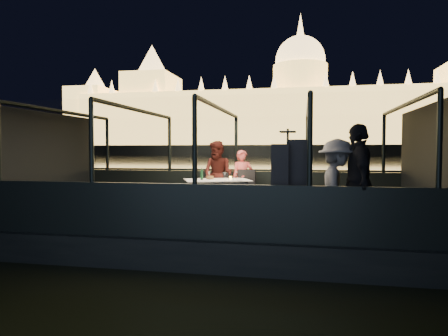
% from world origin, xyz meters
% --- Properties ---
extents(river_water, '(500.00, 500.00, 0.00)m').
position_xyz_m(river_water, '(0.00, 80.00, 0.00)').
color(river_water, black).
rests_on(river_water, ground).
extents(boat_hull, '(8.60, 4.40, 1.00)m').
position_xyz_m(boat_hull, '(0.00, 0.00, 0.00)').
color(boat_hull, black).
rests_on(boat_hull, river_water).
extents(boat_deck, '(8.00, 4.00, 0.04)m').
position_xyz_m(boat_deck, '(0.00, 0.00, 0.48)').
color(boat_deck, black).
rests_on(boat_deck, boat_hull).
extents(gunwale_port, '(8.00, 0.08, 0.90)m').
position_xyz_m(gunwale_port, '(0.00, 2.00, 0.95)').
color(gunwale_port, black).
rests_on(gunwale_port, boat_deck).
extents(gunwale_starboard, '(8.00, 0.08, 0.90)m').
position_xyz_m(gunwale_starboard, '(0.00, -2.00, 0.95)').
color(gunwale_starboard, black).
rests_on(gunwale_starboard, boat_deck).
extents(cabin_glass_port, '(8.00, 0.02, 1.40)m').
position_xyz_m(cabin_glass_port, '(0.00, 2.00, 2.10)').
color(cabin_glass_port, '#99B2B2').
rests_on(cabin_glass_port, gunwale_port).
extents(cabin_glass_starboard, '(8.00, 0.02, 1.40)m').
position_xyz_m(cabin_glass_starboard, '(0.00, -2.00, 2.10)').
color(cabin_glass_starboard, '#99B2B2').
rests_on(cabin_glass_starboard, gunwale_starboard).
extents(cabin_roof_glass, '(8.00, 4.00, 0.02)m').
position_xyz_m(cabin_roof_glass, '(0.00, 0.00, 2.80)').
color(cabin_roof_glass, '#99B2B2').
rests_on(cabin_roof_glass, boat_deck).
extents(end_wall_fore, '(0.02, 4.00, 2.30)m').
position_xyz_m(end_wall_fore, '(-4.00, 0.00, 1.65)').
color(end_wall_fore, black).
rests_on(end_wall_fore, boat_deck).
extents(end_wall_aft, '(0.02, 4.00, 2.30)m').
position_xyz_m(end_wall_aft, '(4.00, 0.00, 1.65)').
color(end_wall_aft, black).
rests_on(end_wall_aft, boat_deck).
extents(canopy_ribs, '(8.00, 4.00, 2.30)m').
position_xyz_m(canopy_ribs, '(0.00, 0.00, 1.65)').
color(canopy_ribs, black).
rests_on(canopy_ribs, boat_deck).
extents(embankment, '(400.00, 140.00, 6.00)m').
position_xyz_m(embankment, '(0.00, 210.00, 1.00)').
color(embankment, '#423D33').
rests_on(embankment, ground).
extents(parliament_building, '(220.00, 32.00, 60.00)m').
position_xyz_m(parliament_building, '(0.00, 175.00, 29.00)').
color(parliament_building, '#F2D18C').
rests_on(parliament_building, embankment).
extents(dining_table_central, '(1.74, 1.52, 0.77)m').
position_xyz_m(dining_table_central, '(-0.24, 0.77, 0.89)').
color(dining_table_central, silver).
rests_on(dining_table_central, boat_deck).
extents(chair_port_left, '(0.49, 0.49, 0.88)m').
position_xyz_m(chair_port_left, '(-0.23, 1.38, 0.95)').
color(chair_port_left, black).
rests_on(chair_port_left, boat_deck).
extents(chair_port_right, '(0.53, 0.53, 0.96)m').
position_xyz_m(chair_port_right, '(0.35, 1.26, 0.95)').
color(chair_port_right, black).
rests_on(chair_port_right, boat_deck).
extents(coat_stand, '(0.54, 0.46, 1.78)m').
position_xyz_m(coat_stand, '(1.45, -1.66, 1.40)').
color(coat_stand, black).
rests_on(coat_stand, boat_deck).
extents(person_woman_coral, '(0.60, 0.49, 1.44)m').
position_xyz_m(person_woman_coral, '(0.23, 1.60, 1.25)').
color(person_woman_coral, '#F35D58').
rests_on(person_woman_coral, boat_deck).
extents(person_man_maroon, '(0.97, 0.86, 1.67)m').
position_xyz_m(person_man_maroon, '(-0.38, 1.53, 1.25)').
color(person_man_maroon, '#411612').
rests_on(person_man_maroon, boat_deck).
extents(passenger_stripe, '(0.62, 1.07, 1.63)m').
position_xyz_m(passenger_stripe, '(2.25, -1.39, 1.35)').
color(passenger_stripe, silver).
rests_on(passenger_stripe, boat_deck).
extents(passenger_dark, '(0.49, 1.11, 1.87)m').
position_xyz_m(passenger_dark, '(2.56, -1.52, 1.35)').
color(passenger_dark, black).
rests_on(passenger_dark, boat_deck).
extents(wine_bottle, '(0.07, 0.07, 0.29)m').
position_xyz_m(wine_bottle, '(-0.56, 0.62, 1.42)').
color(wine_bottle, '#153B20').
rests_on(wine_bottle, dining_table_central).
extents(bread_basket, '(0.19, 0.19, 0.07)m').
position_xyz_m(bread_basket, '(-0.43, 0.88, 1.31)').
color(bread_basket, brown).
rests_on(bread_basket, dining_table_central).
extents(amber_candle, '(0.06, 0.06, 0.08)m').
position_xyz_m(amber_candle, '(0.07, 0.85, 1.31)').
color(amber_candle, yellow).
rests_on(amber_candle, dining_table_central).
extents(plate_near, '(0.29, 0.29, 0.02)m').
position_xyz_m(plate_near, '(0.26, 0.63, 1.27)').
color(plate_near, silver).
rests_on(plate_near, dining_table_central).
extents(plate_far, '(0.26, 0.26, 0.01)m').
position_xyz_m(plate_far, '(-0.39, 0.97, 1.27)').
color(plate_far, white).
rests_on(plate_far, dining_table_central).
extents(wine_glass_white, '(0.08, 0.08, 0.19)m').
position_xyz_m(wine_glass_white, '(-0.39, 0.65, 1.36)').
color(wine_glass_white, silver).
rests_on(wine_glass_white, dining_table_central).
extents(wine_glass_red, '(0.06, 0.06, 0.17)m').
position_xyz_m(wine_glass_red, '(0.18, 1.01, 1.36)').
color(wine_glass_red, white).
rests_on(wine_glass_red, dining_table_central).
extents(wine_glass_empty, '(0.08, 0.08, 0.17)m').
position_xyz_m(wine_glass_empty, '(-0.02, 0.61, 1.36)').
color(wine_glass_empty, silver).
rests_on(wine_glass_empty, dining_table_central).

